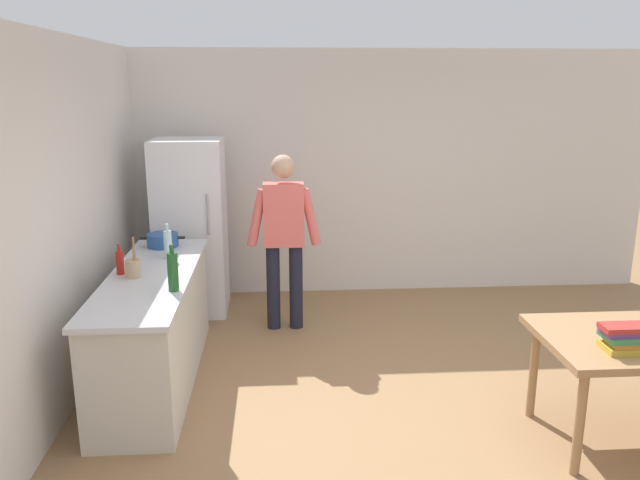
{
  "coord_description": "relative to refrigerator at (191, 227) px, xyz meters",
  "views": [
    {
      "loc": [
        -1.0,
        -3.92,
        2.36
      ],
      "look_at": [
        -0.67,
        0.98,
        1.1
      ],
      "focal_mm": 35.07,
      "sensor_mm": 36.0,
      "label": 1
    }
  ],
  "objects": [
    {
      "name": "kitchen_counter",
      "position": [
        -0.1,
        -1.6,
        -0.45
      ],
      "size": [
        0.64,
        2.2,
        0.9
      ],
      "color": "beige",
      "rests_on": "ground_plane"
    },
    {
      "name": "ground_plane",
      "position": [
        1.9,
        -2.4,
        -0.9
      ],
      "size": [
        14.0,
        14.0,
        0.0
      ],
      "primitive_type": "plane",
      "color": "#936D47"
    },
    {
      "name": "bottle_water_clear",
      "position": [
        -0.03,
        -1.16,
        0.13
      ],
      "size": [
        0.07,
        0.07,
        0.3
      ],
      "color": "silver",
      "rests_on": "kitchen_counter"
    },
    {
      "name": "cooking_pot",
      "position": [
        -0.15,
        -0.76,
        0.06
      ],
      "size": [
        0.4,
        0.28,
        0.12
      ],
      "color": "#285193",
      "rests_on": "kitchen_counter"
    },
    {
      "name": "book_stack",
      "position": [
        2.99,
        -2.9,
        -0.07
      ],
      "size": [
        0.28,
        0.2,
        0.17
      ],
      "color": "gold",
      "rests_on": "dining_table"
    },
    {
      "name": "refrigerator",
      "position": [
        0.0,
        0.0,
        0.0
      ],
      "size": [
        0.7,
        0.67,
        1.8
      ],
      "color": "white",
      "rests_on": "ground_plane"
    },
    {
      "name": "utensil_jar",
      "position": [
        -0.21,
        -1.68,
        0.08
      ],
      "size": [
        0.11,
        0.11,
        0.32
      ],
      "color": "tan",
      "rests_on": "kitchen_counter"
    },
    {
      "name": "wall_back",
      "position": [
        1.9,
        0.6,
        0.45
      ],
      "size": [
        6.4,
        0.12,
        2.7
      ],
      "primitive_type": "cube",
      "color": "silver",
      "rests_on": "ground_plane"
    },
    {
      "name": "bottle_wine_green",
      "position": [
        0.14,
        -2.01,
        0.15
      ],
      "size": [
        0.08,
        0.08,
        0.34
      ],
      "color": "#1E5123",
      "rests_on": "kitchen_counter"
    },
    {
      "name": "wall_left",
      "position": [
        -0.7,
        -2.2,
        0.45
      ],
      "size": [
        0.12,
        5.6,
        2.7
      ],
      "primitive_type": "cube",
      "color": "silver",
      "rests_on": "ground_plane"
    },
    {
      "name": "person",
      "position": [
        0.95,
        -0.55,
        0.08
      ],
      "size": [
        0.7,
        0.22,
        1.7
      ],
      "color": "#1E1E2D",
      "rests_on": "ground_plane"
    },
    {
      "name": "bottle_sauce_red",
      "position": [
        -0.33,
        -1.58,
        0.1
      ],
      "size": [
        0.06,
        0.06,
        0.24
      ],
      "color": "#B22319",
      "rests_on": "kitchen_counter"
    }
  ]
}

